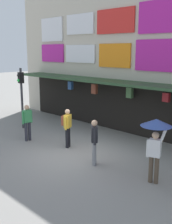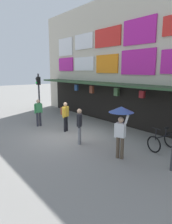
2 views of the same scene
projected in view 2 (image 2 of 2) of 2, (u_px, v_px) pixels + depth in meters
ground_plane at (68, 136)px, 10.68m from camera, size 80.00×80.00×0.00m
shopfront at (128, 61)px, 12.67m from camera, size 18.00×2.60×8.00m
traffic_light_near at (39, 89)px, 14.42m from camera, size 0.32×0.35×3.20m
bicycle_parked at (163, 141)px, 8.80m from camera, size 0.87×1.25×1.05m
pedestrian_in_blue at (79, 124)px, 9.45m from camera, size 0.41×0.41×1.68m
pedestrian_in_yellow at (38, 111)px, 12.50m from camera, size 0.24×0.53×1.68m
pedestrian_with_umbrella at (121, 118)px, 7.70m from camera, size 0.96×0.96×2.08m
pedestrian_in_white at (65, 114)px, 11.41m from camera, size 0.45×0.49×1.68m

